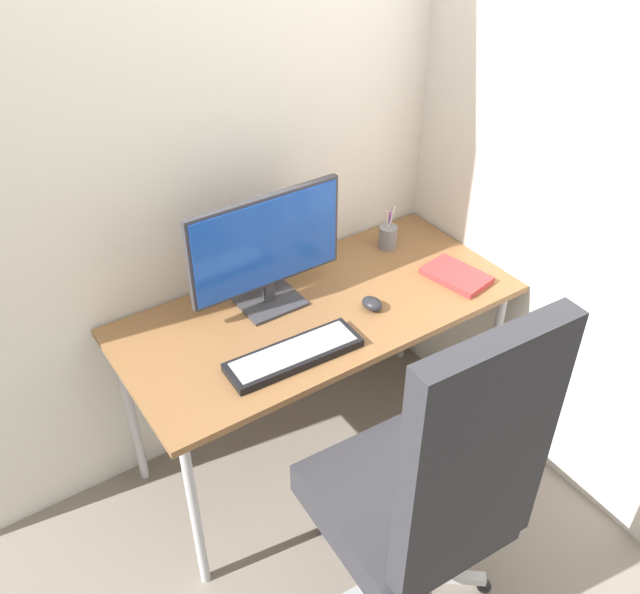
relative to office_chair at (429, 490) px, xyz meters
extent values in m
plane|color=slate|center=(0.13, 0.75, -0.62)|extent=(8.00, 8.00, 0.00)
cube|color=silver|center=(0.13, 1.11, 0.78)|extent=(2.80, 0.04, 2.80)
cube|color=silver|center=(0.87, 0.55, 0.78)|extent=(0.04, 2.03, 2.80)
cube|color=brown|center=(0.13, 0.75, 0.10)|extent=(1.42, 0.65, 0.03)
cylinder|color=#B2B5BA|center=(-0.52, 0.48, -0.26)|extent=(0.03, 0.03, 0.71)
cylinder|color=#B2B5BA|center=(0.78, 0.48, -0.26)|extent=(0.03, 0.03, 0.71)
cylinder|color=#B2B5BA|center=(-0.52, 1.02, -0.26)|extent=(0.03, 0.03, 0.71)
cylinder|color=#B2B5BA|center=(0.78, 1.02, -0.26)|extent=(0.03, 0.03, 0.71)
cube|color=#B2B5BA|center=(-0.15, 0.12, -0.55)|extent=(0.31, 0.05, 0.03)
sphere|color=black|center=(0.24, -0.08, -0.59)|extent=(0.05, 0.05, 0.05)
cube|color=#B2B5BA|center=(0.12, 0.01, -0.55)|extent=(0.26, 0.22, 0.03)
sphere|color=black|center=(0.26, 0.28, -0.59)|extent=(0.05, 0.05, 0.05)
cube|color=#B2B5BA|center=(0.13, 0.19, -0.55)|extent=(0.28, 0.20, 0.03)
sphere|color=black|center=(-0.07, 0.41, -0.59)|extent=(0.05, 0.05, 0.05)
cube|color=#B2B5BA|center=(-0.03, 0.26, -0.55)|extent=(0.12, 0.31, 0.03)
cylinder|color=#B2B5BA|center=(0.01, 0.11, -0.38)|extent=(0.04, 0.04, 0.31)
cube|color=#2D2D33|center=(0.01, 0.11, -0.17)|extent=(0.52, 0.54, 0.12)
cube|color=#2D2D33|center=(-0.01, -0.15, 0.27)|extent=(0.45, 0.09, 0.78)
cube|color=#333338|center=(0.00, 0.87, 0.12)|extent=(0.22, 0.17, 0.01)
cube|color=#333338|center=(0.00, 0.88, 0.17)|extent=(0.04, 0.02, 0.08)
cube|color=#333338|center=(0.00, 0.88, 0.37)|extent=(0.57, 0.02, 0.34)
cube|color=#1947B2|center=(0.00, 0.86, 0.37)|extent=(0.54, 0.01, 0.32)
cube|color=black|center=(-0.09, 0.57, 0.13)|extent=(0.45, 0.16, 0.03)
cube|color=#9EA0A5|center=(-0.09, 0.57, 0.15)|extent=(0.42, 0.13, 0.00)
ellipsoid|color=black|center=(0.28, 0.64, 0.14)|extent=(0.07, 0.09, 0.04)
cylinder|color=slate|center=(0.58, 0.93, 0.16)|extent=(0.07, 0.07, 0.09)
cylinder|color=silver|center=(0.57, 0.93, 0.23)|extent=(0.04, 0.01, 0.13)
cylinder|color=silver|center=(0.59, 0.93, 0.23)|extent=(0.04, 0.01, 0.13)
torus|color=red|center=(0.58, 0.93, 0.17)|extent=(0.04, 0.04, 0.01)
cylinder|color=purple|center=(0.59, 0.94, 0.21)|extent=(0.02, 0.02, 0.13)
cube|color=#B23333|center=(0.65, 0.61, 0.13)|extent=(0.19, 0.26, 0.02)
camera|label=1|loc=(-0.96, -0.87, 1.60)|focal=39.18mm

